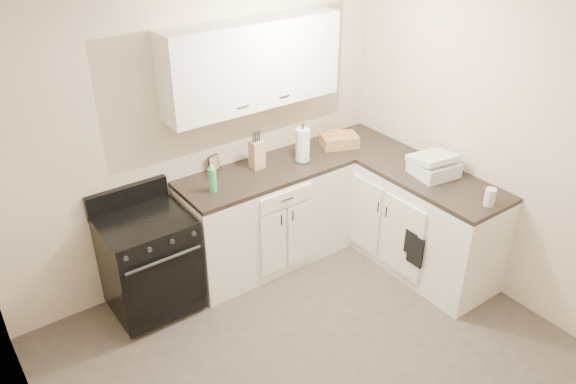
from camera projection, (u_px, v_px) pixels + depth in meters
floor at (335, 380)px, 4.04m from camera, size 3.60×3.60×0.00m
ceiling at (356, 28)px, 2.80m from camera, size 3.60×3.60×0.00m
wall_back at (202, 138)px, 4.69m from camera, size 3.60×0.00×3.60m
wall_right at (520, 159)px, 4.34m from camera, size 0.00×3.60×3.60m
wall_left at (38, 368)px, 2.50m from camera, size 0.00×3.60×3.60m
base_cabinets_back at (266, 218)px, 5.09m from camera, size 1.55×0.60×0.90m
base_cabinets_right at (402, 212)px, 5.18m from camera, size 0.60×1.90×0.90m
countertop_back at (265, 172)px, 4.86m from camera, size 1.55×0.60×0.04m
countertop_right at (407, 167)px, 4.95m from camera, size 0.60×1.90×0.04m
upper_cabinets at (253, 64)px, 4.51m from camera, size 1.55×0.30×0.70m
stove at (150, 263)px, 4.48m from camera, size 0.67×0.57×0.81m
knife_block at (257, 155)px, 4.83m from camera, size 0.11×0.10×0.25m
paper_towel at (303, 145)px, 4.93m from camera, size 0.13×0.13×0.30m
soap_bottle at (212, 180)px, 4.48m from camera, size 0.08×0.08×0.20m
picture_frame at (214, 163)px, 4.81m from camera, size 0.12×0.07×0.14m
wicker_basket at (339, 141)px, 5.25m from camera, size 0.39×0.33×0.11m
countertop_grill at (434, 168)px, 4.75m from camera, size 0.39×0.37×0.13m
glass_jar at (490, 197)px, 4.30m from camera, size 0.10×0.10×0.14m
oven_mitt_near at (415, 250)px, 4.70m from camera, size 0.02×0.16×0.28m
oven_mitt_far at (411, 243)px, 4.72m from camera, size 0.02×0.13×0.22m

